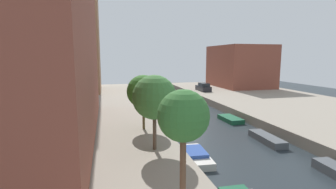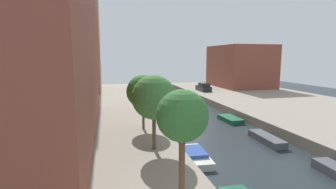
{
  "view_description": "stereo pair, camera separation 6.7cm",
  "coord_description": "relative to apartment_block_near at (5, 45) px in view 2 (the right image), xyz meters",
  "views": [
    {
      "loc": [
        -10.03,
        -28.06,
        7.26
      ],
      "look_at": [
        -1.4,
        6.82,
        1.94
      ],
      "focal_mm": 26.98,
      "sensor_mm": 36.0,
      "label": 1
    },
    {
      "loc": [
        -9.97,
        -28.08,
        7.26
      ],
      "look_at": [
        -1.4,
        6.82,
        1.94
      ],
      "focal_mm": 26.98,
      "sensor_mm": 36.0,
      "label": 2
    }
  ],
  "objects": [
    {
      "name": "street_tree_0",
      "position": [
        10.07,
        -10.98,
        -3.38
      ],
      "size": [
        2.23,
        2.23,
        4.95
      ],
      "color": "brown",
      "rests_on": "quay_left"
    },
    {
      "name": "moored_boat_left_1",
      "position": [
        12.96,
        -4.64,
        -7.86
      ],
      "size": [
        1.92,
        4.1,
        0.72
      ],
      "color": "beige",
      "rests_on": "ground_plane"
    },
    {
      "name": "street_tree_2",
      "position": [
        10.07,
        0.56,
        -3.84
      ],
      "size": [
        2.85,
        2.85,
        4.77
      ],
      "color": "brown",
      "rests_on": "quay_left"
    },
    {
      "name": "moored_boat_right_2",
      "position": [
        20.67,
        4.76,
        -7.92
      ],
      "size": [
        1.73,
        3.44,
        0.5
      ],
      "color": "#195638",
      "rests_on": "ground_plane"
    },
    {
      "name": "ground_plane",
      "position": [
        17.0,
        7.22,
        -8.17
      ],
      "size": [
        84.0,
        84.0,
        0.0
      ],
      "primitive_type": "plane",
      "color": "#232B30"
    },
    {
      "name": "moored_boat_left_3",
      "position": [
        13.72,
        9.56,
        -7.89
      ],
      "size": [
        1.56,
        4.02,
        0.56
      ],
      "color": "maroon",
      "rests_on": "ground_plane"
    },
    {
      "name": "quay_left",
      "position": [
        2.0,
        7.22,
        -7.67
      ],
      "size": [
        20.0,
        64.0,
        1.0
      ],
      "primitive_type": "cube",
      "color": "gray",
      "rests_on": "ground_plane"
    },
    {
      "name": "quay_right",
      "position": [
        32.0,
        7.22,
        -7.67
      ],
      "size": [
        20.0,
        64.0,
        1.0
      ],
      "primitive_type": "cube",
      "color": "gray",
      "rests_on": "ground_plane"
    },
    {
      "name": "apartment_block_near",
      "position": [
        0.0,
        0.0,
        0.0
      ],
      "size": [
        12.0,
        24.34,
        14.34
      ],
      "primitive_type": "cube",
      "color": "brown",
      "rests_on": "quay_left"
    },
    {
      "name": "street_tree_1",
      "position": [
        10.07,
        -4.51,
        -3.56
      ],
      "size": [
        2.99,
        2.99,
        5.11
      ],
      "color": "brown",
      "rests_on": "quay_left"
    },
    {
      "name": "low_block_right",
      "position": [
        35.0,
        28.29,
        -2.82
      ],
      "size": [
        10.0,
        13.3,
        8.69
      ],
      "primitive_type": "cube",
      "color": "brown",
      "rests_on": "quay_right"
    },
    {
      "name": "parked_car",
      "position": [
        24.71,
        23.17,
        -6.53
      ],
      "size": [
        1.79,
        4.21,
        1.52
      ],
      "color": "black",
      "rests_on": "quay_right"
    },
    {
      "name": "moored_boat_left_2",
      "position": [
        13.57,
        2.4,
        -7.79
      ],
      "size": [
        1.5,
        3.06,
        0.89
      ],
      "color": "#232328",
      "rests_on": "ground_plane"
    },
    {
      "name": "apartment_tower_far",
      "position": [
        1.0,
        28.52,
        5.12
      ],
      "size": [
        10.0,
        12.28,
        24.58
      ],
      "primitive_type": "cube",
      "color": "#9E704C",
      "rests_on": "quay_left"
    },
    {
      "name": "moored_boat_right_1",
      "position": [
        20.3,
        -2.53,
        -7.88
      ],
      "size": [
        1.38,
        4.12,
        0.58
      ],
      "color": "#4C5156",
      "rests_on": "ground_plane"
    }
  ]
}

